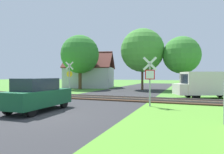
% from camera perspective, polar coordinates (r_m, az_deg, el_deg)
% --- Properties ---
extents(ground_plane, '(160.00, 160.00, 0.00)m').
position_cam_1_polar(ground_plane, '(10.52, -19.10, -10.15)').
color(ground_plane, '#4C8433').
extents(road_asphalt, '(7.98, 80.00, 0.01)m').
position_cam_1_polar(road_asphalt, '(12.11, -12.99, -8.73)').
color(road_asphalt, '#2D2D30').
rests_on(road_asphalt, ground).
extents(grass_verge, '(6.00, 20.00, 0.01)m').
position_cam_1_polar(grass_verge, '(6.28, 24.18, -17.45)').
color(grass_verge, '#54912D').
rests_on(grass_verge, ground).
extents(rail_track, '(60.00, 2.60, 0.22)m').
position_cam_1_polar(rail_track, '(16.77, -2.82, -5.98)').
color(rail_track, '#422D1E').
rests_on(rail_track, ground).
extents(stop_sign_near, '(0.86, 0.25, 3.11)m').
position_cam_1_polar(stop_sign_near, '(12.67, 10.76, -0.20)').
color(stop_sign_near, '#9E9EA5').
rests_on(stop_sign_near, ground).
extents(crossing_sign_far, '(0.86, 0.25, 3.40)m').
position_cam_1_polar(crossing_sign_far, '(21.43, -12.09, 0.59)').
color(crossing_sign_far, '#9E9EA5').
rests_on(crossing_sign_far, ground).
extents(house, '(8.71, 7.94, 5.83)m').
position_cam_1_polar(house, '(32.79, -6.35, 0.21)').
color(house, '#B7B7BC').
rests_on(house, ground).
extents(tree_left, '(5.43, 5.43, 7.68)m').
position_cam_1_polar(tree_left, '(28.93, -9.13, 6.40)').
color(tree_left, '#513823').
rests_on(tree_left, ground).
extents(tree_right, '(4.81, 4.81, 6.99)m').
position_cam_1_polar(tree_right, '(27.41, 19.26, 5.92)').
color(tree_right, '#513823').
rests_on(tree_right, ground).
extents(tree_center, '(5.88, 5.88, 8.30)m').
position_cam_1_polar(tree_center, '(27.66, 8.67, 7.52)').
color(tree_center, '#513823').
rests_on(tree_center, ground).
extents(mail_truck, '(5.24, 3.59, 2.24)m').
position_cam_1_polar(mail_truck, '(18.58, 25.41, -1.75)').
color(mail_truck, silver).
rests_on(mail_truck, ground).
extents(parked_car, '(1.73, 4.04, 1.78)m').
position_cam_1_polar(parked_car, '(11.48, -20.36, -4.77)').
color(parked_car, '#144C2D').
rests_on(parked_car, ground).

